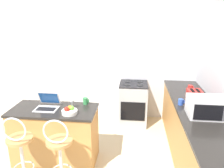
% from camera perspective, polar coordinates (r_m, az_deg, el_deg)
% --- Properties ---
extents(wall_back, '(12.00, 0.06, 2.60)m').
position_cam_1_polar(wall_back, '(4.85, -4.56, 6.30)').
color(wall_back, silver).
rests_on(wall_back, ground_plane).
extents(breakfast_bar, '(1.29, 0.63, 0.89)m').
position_cam_1_polar(breakfast_bar, '(3.61, -14.50, -12.75)').
color(breakfast_bar, '#B27C42').
rests_on(breakfast_bar, ground_plane).
extents(counter_right, '(0.67, 3.09, 0.89)m').
position_cam_1_polar(counter_right, '(3.72, 21.04, -12.52)').
color(counter_right, '#B27C42').
rests_on(counter_right, ground_plane).
extents(bar_stool_near, '(0.40, 0.40, 1.04)m').
position_cam_1_polar(bar_stool_near, '(3.26, -22.72, -16.21)').
color(bar_stool_near, silver).
rests_on(bar_stool_near, ground_plane).
extents(bar_stool_far, '(0.40, 0.40, 1.04)m').
position_cam_1_polar(bar_stool_far, '(3.06, -13.45, -17.67)').
color(bar_stool_far, silver).
rests_on(bar_stool_far, ground_plane).
extents(laptop, '(0.33, 0.32, 0.23)m').
position_cam_1_polar(laptop, '(3.46, -16.48, -5.07)').
color(laptop, silver).
rests_on(laptop, breakfast_bar).
extents(microwave, '(0.52, 0.38, 0.27)m').
position_cam_1_polar(microwave, '(3.30, 23.68, -5.54)').
color(microwave, silver).
rests_on(microwave, counter_right).
extents(toaster, '(0.24, 0.28, 0.17)m').
position_cam_1_polar(toaster, '(3.85, 20.76, -2.78)').
color(toaster, red).
rests_on(toaster, counter_right).
extents(stove_range, '(0.57, 0.61, 0.90)m').
position_cam_1_polar(stove_range, '(4.68, 5.53, -5.11)').
color(stove_range, '#9EA3A8').
rests_on(stove_range, ground_plane).
extents(mug_red, '(0.11, 0.09, 0.10)m').
position_cam_1_polar(mug_red, '(4.33, 19.76, -0.95)').
color(mug_red, red).
rests_on(mug_red, counter_right).
extents(wine_glass_tall, '(0.07, 0.07, 0.16)m').
position_cam_1_polar(wine_glass_tall, '(3.34, -10.47, -4.33)').
color(wine_glass_tall, silver).
rests_on(wine_glass_tall, breakfast_bar).
extents(mug_blue, '(0.10, 0.08, 0.09)m').
position_cam_1_polar(mug_blue, '(3.59, 17.55, -4.49)').
color(mug_blue, '#2D51AD').
rests_on(mug_blue, counter_right).
extents(fruit_bowl, '(0.22, 0.22, 0.11)m').
position_cam_1_polar(fruit_bowl, '(3.19, -11.04, -6.94)').
color(fruit_bowl, silver).
rests_on(fruit_bowl, breakfast_bar).
extents(mug_green, '(0.10, 0.08, 0.10)m').
position_cam_1_polar(mug_green, '(3.48, -6.90, -4.41)').
color(mug_green, '#338447').
rests_on(mug_green, breakfast_bar).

